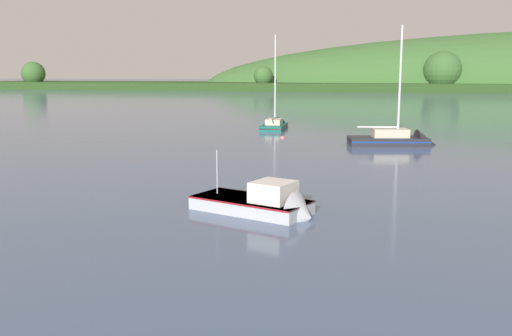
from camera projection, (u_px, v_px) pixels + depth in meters
sailboat_near_mooring at (275, 127)px, 69.19m from camera, size 3.71×7.85×12.68m
sailboat_far_left at (398, 143)px, 53.03m from camera, size 8.86×5.41×12.69m
fishing_boat_moored at (264, 207)px, 26.98m from camera, size 6.72×4.01×3.96m
mooring_buoy_foreground at (282, 138)px, 58.65m from camera, size 0.48×0.48×0.56m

